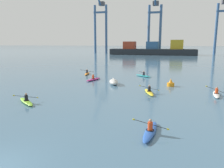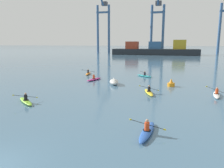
{
  "view_description": "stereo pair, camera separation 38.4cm",
  "coord_description": "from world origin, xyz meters",
  "px_view_note": "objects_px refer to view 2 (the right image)",
  "views": [
    {
      "loc": [
        7.32,
        -6.63,
        5.41
      ],
      "look_at": [
        0.85,
        18.0,
        0.6
      ],
      "focal_mm": 35.05,
      "sensor_mm": 36.0,
      "label": 1
    },
    {
      "loc": [
        7.69,
        -6.53,
        5.41
      ],
      "look_at": [
        0.85,
        18.0,
        0.6
      ],
      "focal_mm": 35.05,
      "sensor_mm": 36.0,
      "label": 2
    }
  ],
  "objects_px": {
    "kayak_white": "(217,94)",
    "kayak_lime": "(26,101)",
    "capsized_dinghy": "(114,82)",
    "kayak_orange": "(88,73)",
    "gantry_crane_west_mid": "(158,18)",
    "kayak_yellow": "(149,92)",
    "channel_buoy": "(171,84)",
    "kayak_blue": "(147,131)",
    "kayak_teal": "(144,76)",
    "container_barge": "(155,50)",
    "kayak_magenta": "(94,79)",
    "gantry_crane_west": "(103,20)"
  },
  "relations": [
    {
      "from": "kayak_white",
      "to": "kayak_lime",
      "type": "relative_size",
      "value": 1.14
    },
    {
      "from": "capsized_dinghy",
      "to": "kayak_orange",
      "type": "bearing_deg",
      "value": 130.5
    },
    {
      "from": "gantry_crane_west_mid",
      "to": "kayak_yellow",
      "type": "xyz_separation_m",
      "value": [
        5.71,
        -86.12,
        -16.58
      ]
    },
    {
      "from": "channel_buoy",
      "to": "kayak_blue",
      "type": "height_order",
      "value": "channel_buoy"
    },
    {
      "from": "kayak_orange",
      "to": "kayak_white",
      "type": "height_order",
      "value": "kayak_white"
    },
    {
      "from": "kayak_teal",
      "to": "kayak_lime",
      "type": "bearing_deg",
      "value": -114.54
    },
    {
      "from": "kayak_white",
      "to": "gantry_crane_west_mid",
      "type": "bearing_deg",
      "value": 98.38
    },
    {
      "from": "kayak_teal",
      "to": "kayak_yellow",
      "type": "distance_m",
      "value": 12.01
    },
    {
      "from": "kayak_lime",
      "to": "kayak_orange",
      "type": "bearing_deg",
      "value": 93.99
    },
    {
      "from": "channel_buoy",
      "to": "container_barge",
      "type": "bearing_deg",
      "value": 96.06
    },
    {
      "from": "kayak_teal",
      "to": "kayak_magenta",
      "type": "relative_size",
      "value": 0.87
    },
    {
      "from": "channel_buoy",
      "to": "kayak_magenta",
      "type": "bearing_deg",
      "value": 170.84
    },
    {
      "from": "kayak_blue",
      "to": "capsized_dinghy",
      "type": "bearing_deg",
      "value": 112.28
    },
    {
      "from": "container_barge",
      "to": "gantry_crane_west",
      "type": "height_order",
      "value": "gantry_crane_west"
    },
    {
      "from": "kayak_magenta",
      "to": "kayak_lime",
      "type": "height_order",
      "value": "same"
    },
    {
      "from": "channel_buoy",
      "to": "kayak_teal",
      "type": "distance_m",
      "value": 8.33
    },
    {
      "from": "kayak_yellow",
      "to": "kayak_magenta",
      "type": "height_order",
      "value": "same"
    },
    {
      "from": "kayak_orange",
      "to": "kayak_blue",
      "type": "height_order",
      "value": "same"
    },
    {
      "from": "capsized_dinghy",
      "to": "gantry_crane_west_mid",
      "type": "bearing_deg",
      "value": 90.5
    },
    {
      "from": "kayak_white",
      "to": "gantry_crane_west",
      "type": "bearing_deg",
      "value": 114.6
    },
    {
      "from": "gantry_crane_west_mid",
      "to": "kayak_magenta",
      "type": "distance_m",
      "value": 81.42
    },
    {
      "from": "gantry_crane_west_mid",
      "to": "capsized_dinghy",
      "type": "height_order",
      "value": "gantry_crane_west_mid"
    },
    {
      "from": "capsized_dinghy",
      "to": "kayak_white",
      "type": "distance_m",
      "value": 12.3
    },
    {
      "from": "gantry_crane_west",
      "to": "kayak_teal",
      "type": "relative_size",
      "value": 11.96
    },
    {
      "from": "kayak_orange",
      "to": "capsized_dinghy",
      "type": "bearing_deg",
      "value": -49.5
    },
    {
      "from": "kayak_lime",
      "to": "kayak_white",
      "type": "bearing_deg",
      "value": 23.32
    },
    {
      "from": "channel_buoy",
      "to": "capsized_dinghy",
      "type": "bearing_deg",
      "value": -174.56
    },
    {
      "from": "gantry_crane_west",
      "to": "kayak_orange",
      "type": "bearing_deg",
      "value": -73.96
    },
    {
      "from": "container_barge",
      "to": "kayak_magenta",
      "type": "bearing_deg",
      "value": -92.41
    },
    {
      "from": "kayak_blue",
      "to": "kayak_yellow",
      "type": "height_order",
      "value": "same"
    },
    {
      "from": "channel_buoy",
      "to": "kayak_orange",
      "type": "bearing_deg",
      "value": 152.65
    },
    {
      "from": "gantry_crane_west",
      "to": "container_barge",
      "type": "bearing_deg",
      "value": -23.06
    },
    {
      "from": "kayak_yellow",
      "to": "kayak_magenta",
      "type": "relative_size",
      "value": 1.0
    },
    {
      "from": "kayak_magenta",
      "to": "kayak_orange",
      "type": "bearing_deg",
      "value": 119.58
    },
    {
      "from": "container_barge",
      "to": "kayak_lime",
      "type": "height_order",
      "value": "container_barge"
    },
    {
      "from": "container_barge",
      "to": "gantry_crane_west",
      "type": "relative_size",
      "value": 1.08
    },
    {
      "from": "capsized_dinghy",
      "to": "kayak_blue",
      "type": "bearing_deg",
      "value": -67.72
    },
    {
      "from": "gantry_crane_west",
      "to": "kayak_magenta",
      "type": "relative_size",
      "value": 10.39
    },
    {
      "from": "capsized_dinghy",
      "to": "kayak_blue",
      "type": "relative_size",
      "value": 0.82
    },
    {
      "from": "gantry_crane_west",
      "to": "channel_buoy",
      "type": "bearing_deg",
      "value": -66.94
    },
    {
      "from": "kayak_magenta",
      "to": "kayak_yellow",
      "type": "bearing_deg",
      "value": -36.71
    },
    {
      "from": "capsized_dinghy",
      "to": "kayak_yellow",
      "type": "relative_size",
      "value": 0.82
    },
    {
      "from": "kayak_teal",
      "to": "kayak_yellow",
      "type": "bearing_deg",
      "value": -80.39
    },
    {
      "from": "kayak_blue",
      "to": "kayak_lime",
      "type": "relative_size",
      "value": 1.14
    },
    {
      "from": "kayak_teal",
      "to": "kayak_white",
      "type": "bearing_deg",
      "value": -51.4
    },
    {
      "from": "kayak_teal",
      "to": "kayak_yellow",
      "type": "relative_size",
      "value": 0.87
    },
    {
      "from": "gantry_crane_west_mid",
      "to": "kayak_yellow",
      "type": "height_order",
      "value": "gantry_crane_west_mid"
    },
    {
      "from": "gantry_crane_west_mid",
      "to": "kayak_teal",
      "type": "relative_size",
      "value": 12.46
    },
    {
      "from": "gantry_crane_west",
      "to": "kayak_magenta",
      "type": "xyz_separation_m",
      "value": [
        25.94,
        -84.87,
        -17.08
      ]
    },
    {
      "from": "kayak_yellow",
      "to": "gantry_crane_west_mid",
      "type": "bearing_deg",
      "value": 93.79
    }
  ]
}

